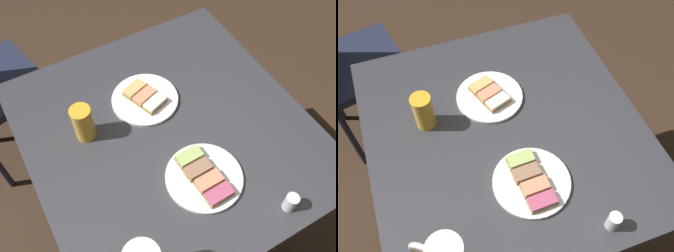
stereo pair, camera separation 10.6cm
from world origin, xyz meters
The scene contains 6 objects.
ground_plane centered at (0.00, 0.00, 0.00)m, with size 6.00×6.00×0.00m, color #382619.
cafe_table centered at (0.00, 0.00, 0.60)m, with size 0.78×0.83×0.75m.
plate_near centered at (0.01, -0.18, 0.76)m, with size 0.20×0.20×0.03m.
plate_far centered at (-0.01, 0.13, 0.76)m, with size 0.20×0.20×0.03m.
beer_glass_small centered at (-0.21, 0.10, 0.81)m, with size 0.06×0.06×0.11m, color gold.
salt_shaker centered at (0.14, -0.35, 0.78)m, with size 0.03×0.03×0.05m, color silver.
Camera 2 is at (-0.21, -0.58, 1.64)m, focal length 40.53 mm.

